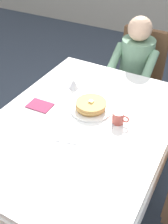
# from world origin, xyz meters

# --- Properties ---
(ground_plane) EXTENTS (14.00, 14.00, 0.00)m
(ground_plane) POSITION_xyz_m (0.00, 0.00, 0.00)
(ground_plane) COLOR #3D4756
(dining_table_main) EXTENTS (1.12, 1.52, 0.74)m
(dining_table_main) POSITION_xyz_m (0.00, 0.00, 0.65)
(dining_table_main) COLOR white
(dining_table_main) RESTS_ON ground
(chair_diner) EXTENTS (0.44, 0.45, 0.93)m
(chair_diner) POSITION_xyz_m (0.00, 1.17, 0.53)
(chair_diner) COLOR brown
(chair_diner) RESTS_ON ground
(diner_person) EXTENTS (0.40, 0.43, 1.12)m
(diner_person) POSITION_xyz_m (0.00, 1.01, 0.67)
(diner_person) COLOR gray
(diner_person) RESTS_ON ground
(plate_breakfast) EXTENTS (0.28, 0.28, 0.02)m
(plate_breakfast) POSITION_xyz_m (-0.00, 0.14, 0.75)
(plate_breakfast) COLOR white
(plate_breakfast) RESTS_ON dining_table_main
(breakfast_stack) EXTENTS (0.21, 0.22, 0.06)m
(breakfast_stack) POSITION_xyz_m (-0.00, 0.14, 0.78)
(breakfast_stack) COLOR tan
(breakfast_stack) RESTS_ON plate_breakfast
(cup_coffee) EXTENTS (0.11, 0.08, 0.08)m
(cup_coffee) POSITION_xyz_m (0.21, 0.11, 0.78)
(cup_coffee) COLOR #B24C42
(cup_coffee) RESTS_ON dining_table_main
(syrup_pitcher) EXTENTS (0.08, 0.08, 0.07)m
(syrup_pitcher) POSITION_xyz_m (-0.24, 0.32, 0.78)
(syrup_pitcher) COLOR silver
(syrup_pitcher) RESTS_ON dining_table_main
(fork_left_of_plate) EXTENTS (0.03, 0.18, 0.00)m
(fork_left_of_plate) POSITION_xyz_m (-0.19, 0.12, 0.74)
(fork_left_of_plate) COLOR silver
(fork_left_of_plate) RESTS_ON dining_table_main
(knife_right_of_plate) EXTENTS (0.04, 0.20, 0.00)m
(knife_right_of_plate) POSITION_xyz_m (0.19, 0.12, 0.74)
(knife_right_of_plate) COLOR silver
(knife_right_of_plate) RESTS_ON dining_table_main
(spoon_near_edge) EXTENTS (0.15, 0.05, 0.00)m
(spoon_near_edge) POSITION_xyz_m (0.02, -0.21, 0.74)
(spoon_near_edge) COLOR silver
(spoon_near_edge) RESTS_ON dining_table_main
(napkin_folded) EXTENTS (0.18, 0.13, 0.01)m
(napkin_folded) POSITION_xyz_m (-0.34, 0.01, 0.74)
(napkin_folded) COLOR #8C2D4C
(napkin_folded) RESTS_ON dining_table_main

